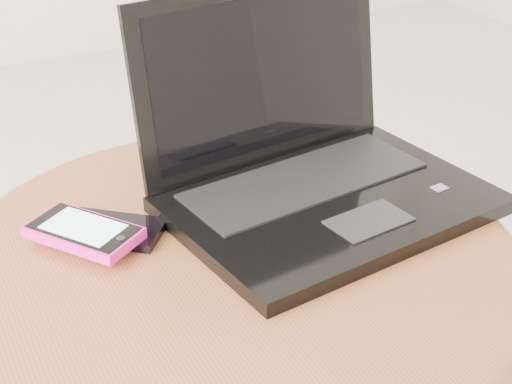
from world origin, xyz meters
name	(u,v)px	position (x,y,z in m)	size (l,w,h in m)	color
table	(235,327)	(0.08, -0.02, 0.37)	(0.60, 0.60, 0.47)	brown
laptop	(310,165)	(0.20, 0.04, 0.51)	(0.37, 0.31, 0.22)	black
phone_black	(109,229)	(-0.03, 0.06, 0.48)	(0.12, 0.12, 0.01)	black
phone_pink	(84,232)	(-0.06, 0.05, 0.49)	(0.11, 0.13, 0.01)	#E21D97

